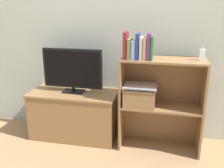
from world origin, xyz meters
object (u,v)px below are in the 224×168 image
Objects in this scene: tv_stand at (75,114)px; book_plum at (149,46)px; book_forest at (152,48)px; book_navy at (138,46)px; tv at (73,70)px; storage_basket_left at (140,95)px; book_ivory at (141,48)px; book_olive at (130,49)px; book_skyblue at (134,50)px; baby_monitor at (202,55)px; laptop at (140,86)px; book_tan at (145,49)px; book_maroon at (126,45)px.

book_plum reaches higher than tv_stand.
book_plum is 1.13× the size of book_forest.
tv is at bearing 170.40° from book_navy.
tv reaches higher than storage_basket_left.
book_ivory is at bearing -9.26° from tv_stand.
book_ivory is 0.85× the size of book_plum.
tv is 3.39× the size of book_olive.
book_skyblue is 0.81× the size of book_forest.
baby_monitor reaches higher than laptop.
book_plum reaches higher than book_ivory.
storage_basket_left is (-0.00, 0.05, -0.48)m from book_ivory.
book_tan is 0.04m from book_plum.
book_maroon is 0.25m from book_forest.
baby_monitor is (0.55, 0.06, -0.05)m from book_ivory.
tv_stand is 1.14m from book_plum.
book_plum is 0.49m from baby_monitor.
tv is 2.62× the size of book_plum.
tv is at bearing 169.27° from book_olive.
book_navy is 0.73× the size of laptop.
book_forest is 0.70× the size of storage_basket_left.
laptop is at bearing 56.83° from book_navy.
storage_basket_left is at bearing -178.45° from baby_monitor.
tv_stand is 2.89× the size of laptop.
book_plum is (0.10, 0.00, 0.00)m from book_navy.
book_maroon is at bearing -161.21° from laptop.
book_olive is 0.87× the size of book_forest.
baby_monitor is at bearing 6.27° from book_navy.
tv_stand is at bearing 171.51° from book_plum.
book_tan is at bearing -54.71° from storage_basket_left.
book_tan is at bearing 180.00° from book_plum.
book_ivory is (0.73, -0.12, 0.27)m from tv.
book_forest is (0.07, 0.00, 0.01)m from book_tan.
book_ivory is at bearing 0.00° from book_skyblue.
book_tan is 0.93× the size of book_forest.
book_ivory is 0.10m from book_forest.
book_skyblue is at bearing 180.00° from book_navy.
book_plum is at bearing 0.00° from book_olive.
book_ivory is at bearing 0.00° from book_navy.
book_plum reaches higher than book_skyblue.
book_olive is 0.48m from storage_basket_left.
book_navy is 0.77× the size of storage_basket_left.
tv_stand is 1.08m from book_ivory.
book_olive is 0.14m from book_tan.
book_skyblue is 0.14m from book_plum.
laptop is at bearing -5.36° from tv.
book_maroon reaches higher than baby_monitor.
book_navy is at bearing -180.00° from book_ivory.
book_navy reaches higher than book_olive.
book_skyblue is (0.66, -0.12, 0.26)m from tv.
book_ivory is at bearing -85.96° from storage_basket_left.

